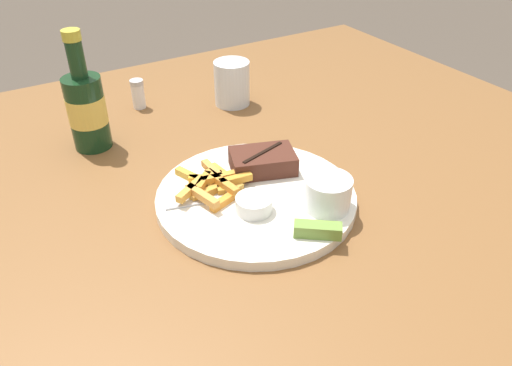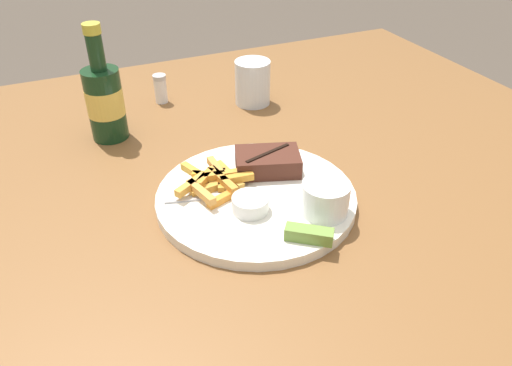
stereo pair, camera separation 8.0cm
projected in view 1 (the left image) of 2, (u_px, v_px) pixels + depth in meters
dining_table at (256, 232)px, 0.86m from camera, size 1.50×1.37×0.78m
dinner_plate at (256, 198)px, 0.82m from camera, size 0.33×0.33×0.02m
steak_portion at (263, 161)px, 0.86m from camera, size 0.13×0.10×0.04m
fries_pile at (213, 183)px, 0.82m from camera, size 0.13×0.14×0.02m
coleslaw_cup at (328, 191)px, 0.77m from camera, size 0.07×0.07×0.05m
dipping_sauce_cup at (254, 204)px, 0.77m from camera, size 0.06×0.06×0.02m
pickle_spear at (318, 230)px, 0.72m from camera, size 0.07×0.06×0.02m
fork_utensil at (204, 201)px, 0.79m from camera, size 0.13×0.04×0.00m
beer_bottle at (87, 108)px, 0.93m from camera, size 0.07×0.07×0.23m
drinking_glass at (232, 83)px, 1.11m from camera, size 0.08×0.08×0.10m
salt_shaker at (138, 94)px, 1.10m from camera, size 0.03×0.03×0.07m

